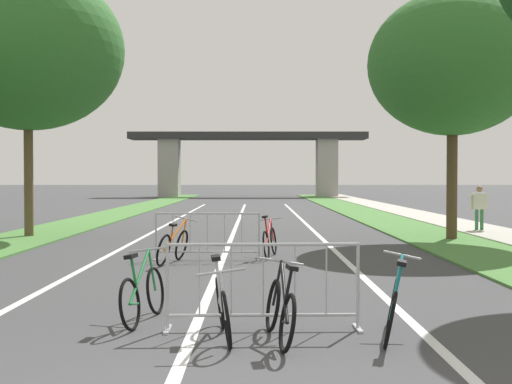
# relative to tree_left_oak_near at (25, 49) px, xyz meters

# --- Properties ---
(grass_verge_left) EXTENTS (2.47, 69.18, 0.05)m
(grass_verge_left) POSITION_rel_tree_left_oak_near_xyz_m (0.02, 12.45, -5.69)
(grass_verge_left) COLOR #477A38
(grass_verge_left) RESTS_ON ground
(grass_verge_right) EXTENTS (2.47, 69.18, 0.05)m
(grass_verge_right) POSITION_rel_tree_left_oak_near_xyz_m (12.34, 12.45, -5.69)
(grass_verge_right) COLOR #477A38
(grass_verge_right) RESTS_ON ground
(sidewalk_path_right) EXTENTS (2.09, 69.18, 0.08)m
(sidewalk_path_right) POSITION_rel_tree_left_oak_near_xyz_m (14.61, 12.45, -5.68)
(sidewalk_path_right) COLOR #ADA89E
(sidewalk_path_right) RESTS_ON ground
(lane_stripe_center) EXTENTS (0.14, 40.02, 0.01)m
(lane_stripe_center) POSITION_rel_tree_left_oak_near_xyz_m (6.18, 4.16, -5.71)
(lane_stripe_center) COLOR silver
(lane_stripe_center) RESTS_ON ground
(lane_stripe_right_lane) EXTENTS (0.14, 40.02, 0.01)m
(lane_stripe_right_lane) POSITION_rel_tree_left_oak_near_xyz_m (8.89, 4.16, -5.71)
(lane_stripe_right_lane) COLOR silver
(lane_stripe_right_lane) RESTS_ON ground
(lane_stripe_left_lane) EXTENTS (0.14, 40.02, 0.01)m
(lane_stripe_left_lane) POSITION_rel_tree_left_oak_near_xyz_m (3.47, 4.16, -5.71)
(lane_stripe_left_lane) COLOR silver
(lane_stripe_left_lane) RESTS_ON ground
(overpass_bridge) EXTENTS (22.01, 3.18, 5.98)m
(overpass_bridge) POSITION_rel_tree_left_oak_near_xyz_m (6.18, 41.32, -1.60)
(overpass_bridge) COLOR #2D2D30
(overpass_bridge) RESTS_ON ground
(tree_left_oak_near) EXTENTS (5.80, 5.80, 8.18)m
(tree_left_oak_near) POSITION_rel_tree_left_oak_near_xyz_m (0.00, 0.00, 0.00)
(tree_left_oak_near) COLOR brown
(tree_left_oak_near) RESTS_ON ground
(tree_right_maple_mid) EXTENTS (4.89, 4.89, 7.21)m
(tree_right_maple_mid) POSITION_rel_tree_left_oak_near_xyz_m (12.62, -0.89, -0.60)
(tree_right_maple_mid) COLOR #4C3823
(tree_right_maple_mid) RESTS_ON ground
(crowd_barrier_nearest) EXTENTS (2.36, 0.50, 1.05)m
(crowd_barrier_nearest) POSITION_rel_tree_left_oak_near_xyz_m (7.01, -12.12, -5.20)
(crowd_barrier_nearest) COLOR #ADADB2
(crowd_barrier_nearest) RESTS_ON ground
(crowd_barrier_second) EXTENTS (2.35, 0.48, 1.05)m
(crowd_barrier_second) POSITION_rel_tree_left_oak_near_xyz_m (5.84, -5.46, -5.20)
(crowd_barrier_second) COLOR #ADADB2
(crowd_barrier_second) RESTS_ON ground
(bicycle_green_0) EXTENTS (0.55, 1.60, 0.92)m
(bicycle_green_0) POSITION_rel_tree_left_oak_near_xyz_m (5.49, -11.68, -5.35)
(bicycle_green_0) COLOR black
(bicycle_green_0) RESTS_ON ground
(bicycle_red_1) EXTENTS (0.50, 1.69, 0.97)m
(bicycle_red_1) POSITION_rel_tree_left_oak_near_xyz_m (7.23, -4.95, -5.34)
(bicycle_red_1) COLOR black
(bicycle_red_1) RESTS_ON ground
(bicycle_silver_2) EXTENTS (0.52, 1.59, 0.92)m
(bicycle_silver_2) POSITION_rel_tree_left_oak_near_xyz_m (6.54, -12.53, -5.35)
(bicycle_silver_2) COLOR black
(bicycle_silver_2) RESTS_ON ground
(bicycle_teal_3) EXTENTS (0.70, 1.65, 0.95)m
(bicycle_teal_3) POSITION_rel_tree_left_oak_near_xyz_m (8.48, -12.51, -5.35)
(bicycle_teal_3) COLOR black
(bicycle_teal_3) RESTS_ON ground
(bicycle_orange_4) EXTENTS (0.77, 1.77, 0.99)m
(bicycle_orange_4) POSITION_rel_tree_left_oak_near_xyz_m (5.17, -6.07, -5.34)
(bicycle_orange_4) COLOR black
(bicycle_orange_4) RESTS_ON ground
(bicycle_black_5) EXTENTS (0.53, 1.59, 0.90)m
(bicycle_black_5) POSITION_rel_tree_left_oak_near_xyz_m (7.19, -12.68, -5.36)
(bicycle_black_5) COLOR black
(bicycle_black_5) RESTS_ON ground
(pedestrian_with_backpack) EXTENTS (0.56, 0.33, 1.54)m
(pedestrian_with_backpack) POSITION_rel_tree_left_oak_near_xyz_m (14.36, 1.86, -4.78)
(pedestrian_with_backpack) COLOR #33723F
(pedestrian_with_backpack) RESTS_ON ground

